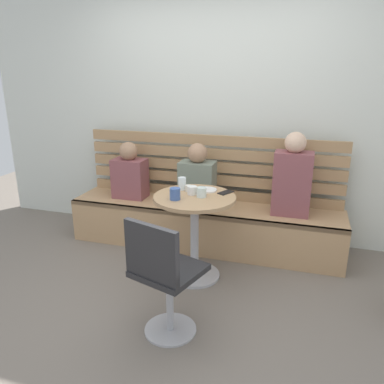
{
  "coord_description": "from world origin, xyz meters",
  "views": [
    {
      "loc": [
        0.92,
        -2.22,
        1.72
      ],
      "look_at": [
        0.04,
        0.66,
        0.75
      ],
      "focal_mm": 35.46,
      "sensor_mm": 36.0,
      "label": 1
    }
  ],
  "objects_px": {
    "person_child_left": "(130,173)",
    "person_child_middle": "(197,179)",
    "white_chair": "(163,275)",
    "cup_espresso_small": "(189,188)",
    "cup_glass_short": "(202,192)",
    "person_adult": "(293,178)",
    "cafe_table": "(195,221)",
    "plate_small": "(207,190)",
    "booth_bench": "(204,226)",
    "cup_water_clear": "(182,184)",
    "phone_on_table": "(226,192)",
    "cup_mug_blue": "(175,194)",
    "cup_ceramic_white": "(192,190)"
  },
  "relations": [
    {
      "from": "booth_bench",
      "to": "cup_mug_blue",
      "type": "bearing_deg",
      "value": -93.02
    },
    {
      "from": "person_child_left",
      "to": "white_chair",
      "type": "bearing_deg",
      "value": -57.41
    },
    {
      "from": "cup_ceramic_white",
      "to": "cup_glass_short",
      "type": "distance_m",
      "value": 0.1
    },
    {
      "from": "cup_water_clear",
      "to": "phone_on_table",
      "type": "height_order",
      "value": "cup_water_clear"
    },
    {
      "from": "cafe_table",
      "to": "white_chair",
      "type": "height_order",
      "value": "white_chair"
    },
    {
      "from": "cafe_table",
      "to": "cup_glass_short",
      "type": "distance_m",
      "value": 0.27
    },
    {
      "from": "cafe_table",
      "to": "plate_small",
      "type": "xyz_separation_m",
      "value": [
        0.06,
        0.17,
        0.23
      ]
    },
    {
      "from": "booth_bench",
      "to": "person_adult",
      "type": "xyz_separation_m",
      "value": [
        0.83,
        0.02,
        0.56
      ]
    },
    {
      "from": "cup_espresso_small",
      "to": "plate_small",
      "type": "distance_m",
      "value": 0.16
    },
    {
      "from": "person_adult",
      "to": "cup_water_clear",
      "type": "distance_m",
      "value": 1.02
    },
    {
      "from": "cafe_table",
      "to": "plate_small",
      "type": "distance_m",
      "value": 0.29
    },
    {
      "from": "booth_bench",
      "to": "person_child_middle",
      "type": "height_order",
      "value": "person_child_middle"
    },
    {
      "from": "white_chair",
      "to": "cup_espresso_small",
      "type": "bearing_deg",
      "value": 96.86
    },
    {
      "from": "cup_espresso_small",
      "to": "cup_water_clear",
      "type": "bearing_deg",
      "value": 155.54
    },
    {
      "from": "plate_small",
      "to": "cafe_table",
      "type": "bearing_deg",
      "value": -109.16
    },
    {
      "from": "cup_water_clear",
      "to": "white_chair",
      "type": "bearing_deg",
      "value": -79.12
    },
    {
      "from": "white_chair",
      "to": "cup_ceramic_white",
      "type": "relative_size",
      "value": 10.63
    },
    {
      "from": "person_child_middle",
      "to": "plate_small",
      "type": "xyz_separation_m",
      "value": [
        0.21,
        -0.42,
        0.03
      ]
    },
    {
      "from": "cup_ceramic_white",
      "to": "cup_espresso_small",
      "type": "distance_m",
      "value": 0.08
    },
    {
      "from": "booth_bench",
      "to": "cup_glass_short",
      "type": "xyz_separation_m",
      "value": [
        0.14,
        -0.61,
        0.56
      ]
    },
    {
      "from": "cup_ceramic_white",
      "to": "phone_on_table",
      "type": "relative_size",
      "value": 0.57
    },
    {
      "from": "cup_water_clear",
      "to": "cup_glass_short",
      "type": "distance_m",
      "value": 0.25
    },
    {
      "from": "cup_espresso_small",
      "to": "white_chair",
      "type": "bearing_deg",
      "value": -83.14
    },
    {
      "from": "white_chair",
      "to": "person_child_middle",
      "type": "relative_size",
      "value": 1.37
    },
    {
      "from": "cafe_table",
      "to": "cup_ceramic_white",
      "type": "height_order",
      "value": "cup_ceramic_white"
    },
    {
      "from": "person_child_left",
      "to": "person_child_middle",
      "type": "height_order",
      "value": "person_child_middle"
    },
    {
      "from": "cup_ceramic_white",
      "to": "cup_water_clear",
      "type": "distance_m",
      "value": 0.16
    },
    {
      "from": "cup_ceramic_white",
      "to": "cup_glass_short",
      "type": "xyz_separation_m",
      "value": [
        0.09,
        -0.04,
        0.01
      ]
    },
    {
      "from": "booth_bench",
      "to": "cup_water_clear",
      "type": "distance_m",
      "value": 0.75
    },
    {
      "from": "white_chair",
      "to": "person_child_middle",
      "type": "bearing_deg",
      "value": 97.21
    },
    {
      "from": "cup_mug_blue",
      "to": "cup_espresso_small",
      "type": "height_order",
      "value": "cup_mug_blue"
    },
    {
      "from": "person_adult",
      "to": "cup_mug_blue",
      "type": "height_order",
      "value": "person_adult"
    },
    {
      "from": "cup_glass_short",
      "to": "cup_mug_blue",
      "type": "height_order",
      "value": "cup_mug_blue"
    },
    {
      "from": "cup_mug_blue",
      "to": "phone_on_table",
      "type": "relative_size",
      "value": 0.68
    },
    {
      "from": "cup_water_clear",
      "to": "plate_small",
      "type": "bearing_deg",
      "value": 10.08
    },
    {
      "from": "person_child_left",
      "to": "person_child_middle",
      "type": "bearing_deg",
      "value": -3.43
    },
    {
      "from": "person_child_left",
      "to": "cup_mug_blue",
      "type": "relative_size",
      "value": 6.19
    },
    {
      "from": "cup_glass_short",
      "to": "person_adult",
      "type": "bearing_deg",
      "value": 42.42
    },
    {
      "from": "cup_glass_short",
      "to": "person_child_middle",
      "type": "bearing_deg",
      "value": 109.21
    },
    {
      "from": "cup_espresso_small",
      "to": "plate_small",
      "type": "bearing_deg",
      "value": 26.86
    },
    {
      "from": "booth_bench",
      "to": "person_adult",
      "type": "relative_size",
      "value": 3.52
    },
    {
      "from": "cup_mug_blue",
      "to": "plate_small",
      "type": "relative_size",
      "value": 0.56
    },
    {
      "from": "white_chair",
      "to": "person_child_left",
      "type": "relative_size",
      "value": 1.45
    },
    {
      "from": "cup_ceramic_white",
      "to": "cup_mug_blue",
      "type": "distance_m",
      "value": 0.19
    },
    {
      "from": "cup_espresso_small",
      "to": "phone_on_table",
      "type": "height_order",
      "value": "cup_espresso_small"
    },
    {
      "from": "person_child_left",
      "to": "cup_glass_short",
      "type": "distance_m",
      "value": 1.15
    },
    {
      "from": "person_adult",
      "to": "cup_espresso_small",
      "type": "distance_m",
      "value": 0.98
    },
    {
      "from": "white_chair",
      "to": "cup_espresso_small",
      "type": "xyz_separation_m",
      "value": [
        -0.11,
        0.91,
        0.3
      ]
    },
    {
      "from": "booth_bench",
      "to": "plate_small",
      "type": "bearing_deg",
      "value": -71.77
    },
    {
      "from": "booth_bench",
      "to": "person_child_middle",
      "type": "bearing_deg",
      "value": -166.21
    }
  ]
}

